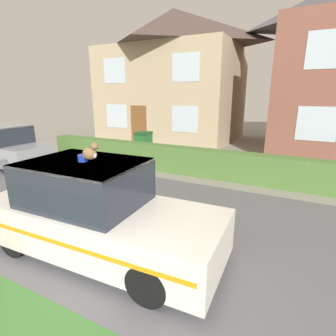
# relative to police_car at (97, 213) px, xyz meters

# --- Properties ---
(road_strip) EXTENTS (28.00, 5.37, 0.01)m
(road_strip) POSITION_rel_police_car_xyz_m (0.79, 1.48, -0.74)
(road_strip) COLOR #5B5B60
(road_strip) RESTS_ON ground
(garden_hedge) EXTENTS (13.32, 0.52, 0.93)m
(garden_hedge) POSITION_rel_police_car_xyz_m (0.08, 5.06, -0.28)
(garden_hedge) COLOR #4C7233
(garden_hedge) RESTS_ON ground
(police_car) EXTENTS (4.25, 1.77, 1.72)m
(police_car) POSITION_rel_police_car_xyz_m (0.00, 0.00, 0.00)
(police_car) COLOR black
(police_car) RESTS_ON road_strip
(cat) EXTENTS (0.33, 0.20, 0.28)m
(cat) POSITION_rel_police_car_xyz_m (0.18, -0.21, 1.10)
(cat) COLOR brown
(cat) RESTS_ON police_car
(neighbour_car_near) EXTENTS (4.13, 1.60, 1.54)m
(neighbour_car_near) POSITION_rel_police_car_xyz_m (-7.20, 2.82, -0.03)
(neighbour_car_near) COLOR black
(neighbour_car_near) RESTS_ON road_strip
(house_left) EXTENTS (8.08, 6.19, 7.42)m
(house_left) POSITION_rel_police_car_xyz_m (-4.49, 12.04, 3.04)
(house_left) COLOR tan
(house_left) RESTS_ON ground
(wheelie_bin) EXTENTS (0.56, 0.68, 1.15)m
(wheelie_bin) POSITION_rel_police_car_xyz_m (-3.03, 6.28, -0.17)
(wheelie_bin) COLOR #23662D
(wheelie_bin) RESTS_ON ground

